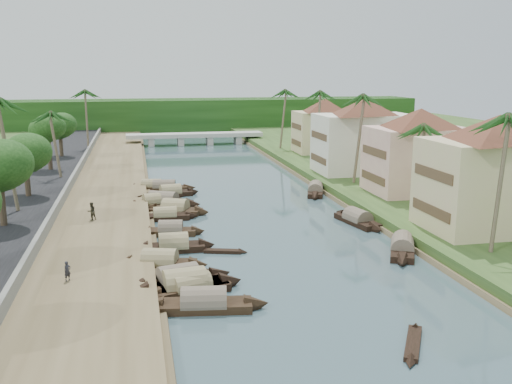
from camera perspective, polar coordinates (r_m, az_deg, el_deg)
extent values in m
plane|color=#3B5259|center=(49.93, 2.49, -5.58)|extent=(220.00, 220.00, 0.00)
cube|color=brown|center=(67.82, -15.06, -0.90)|extent=(10.00, 180.00, 0.80)
cube|color=#2A451B|center=(74.38, 12.92, 0.50)|extent=(16.00, 180.00, 1.20)
cube|color=black|center=(68.79, -22.15, -0.94)|extent=(8.00, 180.00, 1.40)
cube|color=slate|center=(68.00, -18.63, -0.26)|extent=(0.40, 180.00, 1.10)
cube|color=black|center=(142.01, -7.11, 7.48)|extent=(120.00, 4.00, 8.00)
cube|color=black|center=(146.98, -7.28, 7.63)|extent=(120.00, 4.00, 8.00)
cube|color=black|center=(151.95, -7.43, 7.77)|extent=(120.00, 4.00, 8.00)
cube|color=#A6A69B|center=(119.39, -6.13, 5.69)|extent=(28.00, 4.00, 0.80)
cube|color=#A6A69B|center=(118.96, -10.44, 5.00)|extent=(1.20, 3.50, 1.80)
cube|color=#A6A69B|center=(119.26, -7.55, 5.11)|extent=(1.20, 3.50, 1.80)
cube|color=#A6A69B|center=(119.86, -4.68, 5.21)|extent=(1.20, 3.50, 1.80)
cube|color=#A6A69B|center=(120.75, -1.84, 5.30)|extent=(1.20, 3.50, 1.80)
cube|color=#D5B78F|center=(54.74, 22.75, 0.67)|extent=(12.00, 8.00, 8.00)
pyramid|color=#5A2D1F|center=(54.05, 23.19, 5.98)|extent=(14.85, 14.85, 2.20)
cube|color=#513B25|center=(51.99, 17.06, -1.74)|extent=(0.10, 6.40, 0.90)
cube|color=#513B25|center=(51.35, 17.28, 1.73)|extent=(0.10, 6.40, 0.90)
cube|color=beige|center=(68.78, 15.93, 3.09)|extent=(11.00, 8.00, 7.50)
pyramid|color=#5A2D1F|center=(68.23, 16.16, 7.12)|extent=(14.11, 14.11, 2.20)
cube|color=#513B25|center=(66.70, 11.61, 1.41)|extent=(0.10, 6.40, 0.90)
cube|color=#513B25|center=(66.22, 11.72, 3.96)|extent=(0.10, 6.40, 0.90)
cube|color=silver|center=(80.87, 10.71, 4.81)|extent=(13.00, 8.00, 8.00)
pyramid|color=#5A2D1F|center=(80.41, 10.86, 8.41)|extent=(15.59, 15.59, 2.20)
cube|color=#513B25|center=(78.88, 6.25, 3.30)|extent=(0.10, 6.40, 0.90)
cube|color=#513B25|center=(78.46, 6.30, 5.61)|extent=(0.10, 6.40, 0.90)
cube|color=#D5B78F|center=(99.88, 6.84, 5.99)|extent=(10.00, 7.00, 7.00)
pyramid|color=#5A2D1F|center=(99.51, 6.91, 8.62)|extent=(12.62, 12.62, 2.20)
cube|color=#513B25|center=(98.59, 4.03, 4.94)|extent=(0.10, 5.60, 0.90)
cube|color=#513B25|center=(98.28, 4.05, 6.56)|extent=(0.10, 5.60, 0.90)
cube|color=black|center=(37.59, -5.22, -11.38)|extent=(6.37, 2.78, 0.70)
cone|color=black|center=(37.61, 0.10, -11.18)|extent=(1.99, 1.96, 1.92)
cone|color=black|center=(37.81, -10.52, -11.26)|extent=(1.99, 1.96, 1.92)
cylinder|color=#716455|center=(37.44, -5.23, -10.85)|extent=(4.94, 2.65, 2.00)
cube|color=black|center=(40.59, -7.13, -9.61)|extent=(6.36, 3.01, 0.70)
cone|color=black|center=(41.37, -2.49, -8.98)|extent=(2.04, 2.19, 2.15)
cone|color=black|center=(40.02, -11.95, -9.98)|extent=(2.04, 2.19, 2.15)
cylinder|color=#9B8E62|center=(40.45, -7.15, -9.11)|extent=(4.94, 2.90, 2.27)
cube|color=black|center=(40.31, -6.46, -9.75)|extent=(5.66, 3.15, 0.70)
cone|color=black|center=(41.40, -2.56, -8.96)|extent=(1.92, 1.89, 1.69)
cone|color=black|center=(39.36, -10.59, -10.31)|extent=(1.92, 1.89, 1.69)
cylinder|color=#9B8E62|center=(40.17, -6.47, -9.24)|extent=(4.46, 2.85, 1.75)
cube|color=black|center=(41.78, -7.77, -8.98)|extent=(6.26, 3.31, 0.70)
cone|color=black|center=(42.82, -3.51, -8.24)|extent=(2.09, 2.08, 1.91)
cone|color=black|center=(40.93, -12.25, -9.49)|extent=(2.09, 2.08, 1.91)
cylinder|color=#716455|center=(41.65, -7.78, -8.49)|extent=(4.91, 3.04, 1.98)
cube|color=black|center=(45.54, -9.57, -7.24)|extent=(5.87, 3.42, 0.70)
cone|color=black|center=(44.86, -5.71, -7.32)|extent=(2.04, 2.09, 1.88)
cone|color=black|center=(46.37, -13.30, -6.94)|extent=(2.04, 2.09, 1.88)
cylinder|color=#9B8E62|center=(45.42, -9.59, -6.79)|extent=(4.64, 3.11, 1.96)
cube|color=black|center=(49.47, -8.23, -5.62)|extent=(5.23, 2.04, 0.70)
cone|color=black|center=(49.68, -4.89, -5.37)|extent=(1.55, 1.82, 1.97)
cone|color=black|center=(49.39, -11.61, -5.68)|extent=(1.55, 1.82, 1.97)
cylinder|color=#9B8E62|center=(49.36, -8.25, -5.20)|extent=(4.00, 2.11, 2.09)
cube|color=black|center=(54.20, -8.51, -4.05)|extent=(4.88, 2.37, 0.70)
cone|color=black|center=(54.00, -5.76, -3.95)|extent=(1.58, 1.70, 1.66)
cone|color=black|center=(54.49, -11.25, -3.98)|extent=(1.58, 1.70, 1.66)
cylinder|color=#716455|center=(54.10, -8.53, -3.67)|extent=(3.80, 2.27, 1.74)
cube|color=black|center=(59.73, -9.06, -2.56)|extent=(5.04, 1.77, 0.70)
cone|color=black|center=(59.78, -6.41, -2.39)|extent=(1.49, 1.47, 1.57)
cone|color=black|center=(59.76, -11.72, -2.57)|extent=(1.49, 1.47, 1.57)
cylinder|color=#9B8E62|center=(59.63, -9.07, -2.21)|extent=(3.87, 1.79, 1.63)
cube|color=black|center=(62.11, -8.06, -1.96)|extent=(5.92, 4.22, 0.70)
cone|color=black|center=(61.07, -5.35, -2.06)|extent=(2.27, 2.38, 2.04)
cone|color=black|center=(63.24, -10.68, -1.72)|extent=(2.27, 2.38, 2.04)
cylinder|color=#9B8E62|center=(62.02, -8.07, -1.62)|extent=(4.76, 3.74, 2.16)
cube|color=black|center=(66.25, -9.28, -1.11)|extent=(6.91, 4.96, 0.70)
cone|color=black|center=(64.73, -6.27, -1.26)|extent=(2.55, 2.51, 2.03)
cone|color=black|center=(67.91, -12.14, -0.83)|extent=(2.55, 2.51, 2.03)
cylinder|color=#716455|center=(66.17, -9.29, -0.79)|extent=(5.54, 4.28, 2.09)
cube|color=black|center=(65.95, -10.03, -1.20)|extent=(5.76, 2.95, 0.70)
cone|color=black|center=(66.72, -7.50, -0.89)|extent=(1.90, 1.93, 1.80)
cone|color=black|center=(65.28, -12.63, -1.38)|extent=(1.90, 1.93, 1.80)
cylinder|color=#9B8E62|center=(65.87, -10.05, -0.88)|extent=(4.51, 2.74, 1.87)
cube|color=black|center=(70.76, -8.52, -0.24)|extent=(5.42, 2.53, 0.70)
cone|color=black|center=(71.37, -6.25, -0.01)|extent=(1.73, 1.81, 1.77)
cone|color=black|center=(70.24, -10.83, -0.35)|extent=(1.73, 1.81, 1.77)
cylinder|color=#9B8E62|center=(70.69, -8.53, 0.06)|extent=(4.21, 2.42, 1.86)
cube|color=black|center=(74.22, -9.15, 0.31)|extent=(6.09, 2.55, 0.70)
cone|color=black|center=(73.91, -6.62, 0.40)|extent=(1.88, 1.72, 1.67)
cone|color=black|center=(74.63, -11.66, 0.34)|extent=(1.88, 1.72, 1.67)
cylinder|color=#716455|center=(74.14, -9.16, 0.60)|extent=(4.72, 2.39, 1.71)
cube|color=black|center=(74.73, -10.38, 0.35)|extent=(5.52, 2.70, 0.70)
cone|color=black|center=(74.29, -8.15, 0.42)|extent=(1.79, 1.81, 1.72)
cone|color=black|center=(75.25, -12.59, 0.40)|extent=(1.79, 1.81, 1.72)
cylinder|color=#9B8E62|center=(74.66, -10.39, 0.63)|extent=(4.30, 2.52, 1.79)
cube|color=black|center=(50.29, 14.41, -5.59)|extent=(4.59, 6.75, 0.70)
cone|color=black|center=(53.78, 14.42, -4.35)|extent=(2.34, 2.42, 1.90)
cone|color=black|center=(46.78, 14.41, -6.83)|extent=(2.34, 2.42, 1.90)
cylinder|color=#716455|center=(50.18, 14.44, -5.18)|extent=(3.97, 5.39, 1.95)
cube|color=black|center=(58.32, 10.11, -2.95)|extent=(3.07, 6.24, 0.70)
cone|color=black|center=(60.99, 8.39, -2.15)|extent=(2.02, 2.03, 1.90)
cone|color=black|center=(55.67, 12.00, -3.67)|extent=(2.02, 2.03, 1.90)
cylinder|color=#716455|center=(58.22, 10.13, -2.59)|extent=(2.86, 4.87, 1.97)
cube|color=black|center=(71.81, 5.97, 0.00)|extent=(3.76, 6.57, 0.70)
cone|color=black|center=(75.23, 6.02, 0.62)|extent=(2.12, 2.22, 1.83)
cone|color=black|center=(68.36, 5.91, -0.54)|extent=(2.12, 2.22, 1.83)
cylinder|color=#716455|center=(71.73, 5.97, 0.30)|extent=(3.34, 5.18, 1.88)
cube|color=black|center=(34.26, 15.43, -14.41)|extent=(2.79, 4.01, 0.35)
cone|color=black|center=(36.40, 15.66, -12.79)|extent=(1.19, 1.29, 0.76)
cone|color=black|center=(32.15, 15.17, -16.25)|extent=(1.19, 1.29, 0.76)
cube|color=black|center=(48.59, -3.36, -5.97)|extent=(3.22, 1.59, 0.35)
cone|color=black|center=(48.37, -1.27, -6.03)|extent=(0.96, 0.90, 0.70)
cone|color=black|center=(48.87, -5.43, -5.90)|extent=(0.96, 0.90, 0.70)
cube|color=black|center=(69.85, -9.04, -0.51)|extent=(3.98, 1.30, 0.35)
cone|color=black|center=(70.27, -7.28, -0.38)|extent=(1.07, 0.91, 0.78)
cone|color=black|center=(69.50, -10.82, -0.64)|extent=(1.07, 0.91, 0.78)
cylinder|color=#71614B|center=(47.30, 23.04, 0.65)|extent=(0.93, 0.36, 10.71)
sphere|color=#1C4617|center=(46.65, 23.56, 6.85)|extent=(3.20, 3.20, 3.20)
cylinder|color=#71614B|center=(60.42, 15.81, 2.41)|extent=(1.11, 0.36, 8.54)
sphere|color=#1C4617|center=(59.90, 16.04, 6.28)|extent=(3.20, 3.20, 3.20)
cylinder|color=#71614B|center=(72.43, 10.05, 5.21)|extent=(1.38, 0.36, 11.01)
sphere|color=#1C4617|center=(72.01, 10.20, 9.40)|extent=(3.20, 3.20, 3.20)
cylinder|color=#71614B|center=(90.39, 6.19, 6.58)|extent=(0.79, 0.36, 10.80)
sphere|color=#1C4617|center=(90.05, 6.27, 9.87)|extent=(3.20, 3.20, 3.20)
cylinder|color=#71614B|center=(60.72, -23.30, 3.36)|extent=(1.42, 0.36, 11.11)
sphere|color=#1C4617|center=(60.24, -23.72, 8.38)|extent=(3.20, 3.20, 3.20)
cylinder|color=#71614B|center=(78.40, -19.25, 4.46)|extent=(1.21, 0.36, 8.52)
sphere|color=#1C4617|center=(78.02, -19.46, 7.44)|extent=(3.20, 3.20, 3.20)
cylinder|color=#71614B|center=(104.13, 2.58, 7.28)|extent=(1.36, 0.36, 10.49)
sphere|color=#1C4617|center=(103.84, 2.60, 10.05)|extent=(3.20, 3.20, 3.20)
cylinder|color=#71614B|center=(107.13, -16.58, 6.98)|extent=(0.37, 0.36, 10.30)
sphere|color=#1C4617|center=(106.85, -16.74, 9.62)|extent=(3.20, 3.20, 3.20)
cylinder|color=#473828|center=(56.12, -24.04, -1.25)|extent=(0.60, 0.60, 3.71)
cylinder|color=#473828|center=(68.28, -21.89, 0.95)|extent=(0.60, 0.60, 3.24)
ellipsoid|color=black|center=(67.79, -22.09, 3.52)|extent=(5.13, 5.13, 4.22)
cylinder|color=#473828|center=(85.60, -19.93, 3.43)|extent=(0.60, 0.60, 3.98)
ellipsoid|color=black|center=(85.16, -20.11, 5.96)|extent=(4.44, 4.44, 3.65)
cylinder|color=#473828|center=(98.41, -18.91, 4.36)|extent=(0.60, 0.60, 3.36)
ellipsoid|color=black|center=(98.07, -19.04, 6.22)|extent=(4.78, 4.78, 3.93)
cylinder|color=#473828|center=(83.94, 13.60, 3.42)|extent=(0.60, 0.60, 3.67)
ellipsoid|color=black|center=(83.51, 13.72, 5.80)|extent=(4.05, 4.05, 3.33)
imported|color=#23232A|center=(41.96, -18.34, -7.51)|extent=(0.61, 0.59, 1.41)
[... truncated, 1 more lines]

